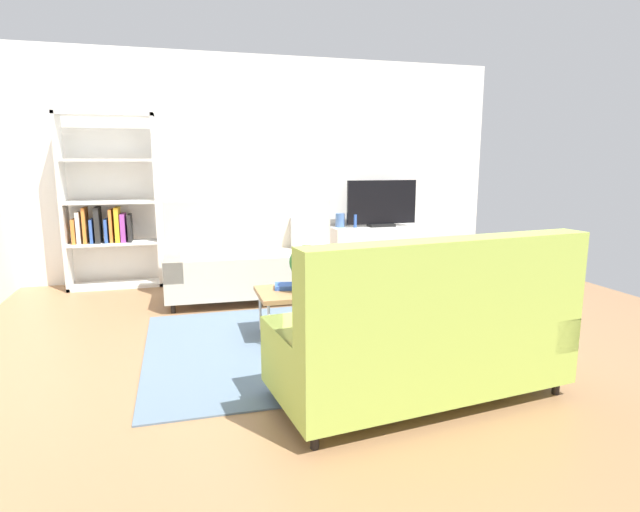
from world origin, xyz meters
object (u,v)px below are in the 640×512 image
object	(u,v)px
tv	(382,204)
potted_plant	(307,265)
table_book_0	(288,286)
tv_console	(380,249)
couch_beige	(254,260)
bottle_0	(355,221)
vase_0	(340,220)
couch_green	(423,335)
bookshelf	(109,209)
coffee_table	(320,292)
storage_trunk	(453,253)

from	to	relation	value
tv	potted_plant	xyz separation A→B (m)	(-1.67, -2.42, -0.29)
table_book_0	tv_console	bearing A→B (deg)	51.65
potted_plant	tv	bearing A→B (deg)	55.32
couch_beige	bottle_0	distance (m)	1.81
couch_beige	table_book_0	size ratio (longest dim) A/B	8.00
tv	vase_0	bearing A→B (deg)	173.12
bottle_0	vase_0	bearing A→B (deg)	154.38
couch_green	bottle_0	distance (m)	3.87
couch_green	bookshelf	world-z (taller)	bookshelf
coffee_table	tv_console	size ratio (longest dim) A/B	0.79
couch_green	bottle_0	world-z (taller)	couch_green
couch_green	vase_0	xyz separation A→B (m)	(0.67, 3.85, 0.29)
bookshelf	tv	bearing A→B (deg)	-0.65
tv_console	bookshelf	bearing A→B (deg)	179.68
bookshelf	table_book_0	xyz separation A→B (m)	(1.72, -2.30, -0.53)
couch_green	table_book_0	distance (m)	1.62
couch_beige	tv_console	size ratio (longest dim) A/B	1.37
couch_green	table_book_0	bearing A→B (deg)	103.15
storage_trunk	table_book_0	bearing A→B (deg)	-143.09
couch_green	storage_trunk	xyz separation A→B (m)	(2.35, 3.70, -0.23)
coffee_table	bottle_0	bearing A→B (deg)	63.80
potted_plant	storage_trunk	bearing A→B (deg)	40.14
tv_console	bookshelf	world-z (taller)	bookshelf
potted_plant	bottle_0	distance (m)	2.72
couch_green	vase_0	size ratio (longest dim) A/B	10.31
couch_beige	table_book_0	distance (m)	1.33
vase_0	couch_beige	bearing A→B (deg)	-143.22
couch_beige	vase_0	world-z (taller)	couch_beige
couch_beige	coffee_table	bearing A→B (deg)	106.54
couch_green	tv_console	size ratio (longest dim) A/B	1.42
tv_console	tv	distance (m)	0.63
coffee_table	couch_beige	bearing A→B (deg)	105.17
bookshelf	vase_0	size ratio (longest dim) A/B	10.89
storage_trunk	potted_plant	distance (m)	3.65
bottle_0	potted_plant	bearing A→B (deg)	-118.11
storage_trunk	potted_plant	world-z (taller)	potted_plant
couch_green	potted_plant	xyz separation A→B (m)	(-0.42, 1.36, 0.21)
tv_console	storage_trunk	distance (m)	1.11
storage_trunk	bottle_0	distance (m)	1.58
coffee_table	tv_console	xyz separation A→B (m)	(1.54, 2.38, -0.07)
couch_green	bookshelf	size ratio (longest dim) A/B	0.95
couch_beige	tv_console	bearing A→B (deg)	-152.22
couch_green	coffee_table	distance (m)	1.45
couch_beige	bookshelf	xyz separation A→B (m)	(-1.60, 0.98, 0.53)
table_book_0	vase_0	size ratio (longest dim) A/B	1.24
tv_console	vase_0	size ratio (longest dim) A/B	7.26
potted_plant	vase_0	xyz separation A→B (m)	(1.09, 2.49, 0.08)
couch_green	storage_trunk	distance (m)	4.39
couch_green	tv	size ratio (longest dim) A/B	1.99
tv_console	coffee_table	bearing A→B (deg)	-122.98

